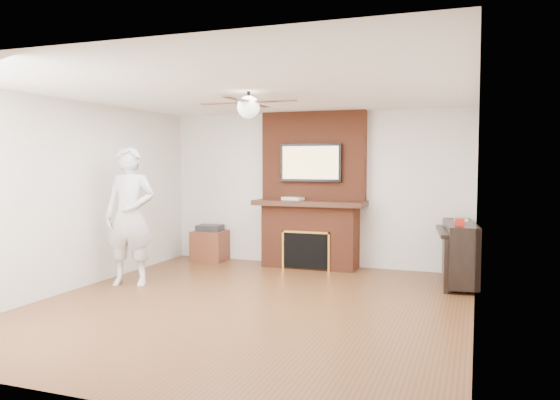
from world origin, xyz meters
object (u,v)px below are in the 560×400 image
(person, at_px, (130,216))
(piano, at_px, (459,251))
(fireplace, at_px, (311,205))
(side_table, at_px, (210,244))

(person, relative_size, piano, 1.40)
(fireplace, bearing_deg, side_table, -177.85)
(fireplace, distance_m, side_table, 1.93)
(side_table, height_order, piano, piano)
(fireplace, relative_size, side_table, 4.06)
(side_table, xyz_separation_m, piano, (4.08, -0.48, 0.18))
(fireplace, height_order, person, fireplace)
(person, height_order, side_table, person)
(side_table, relative_size, piano, 0.45)
(side_table, distance_m, piano, 4.11)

